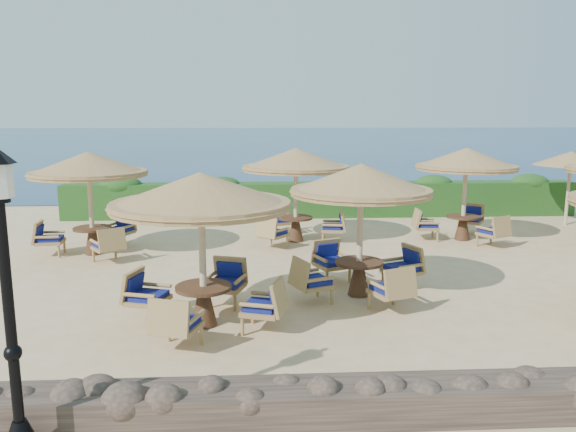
{
  "coord_description": "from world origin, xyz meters",
  "views": [
    {
      "loc": [
        -2.29,
        -12.32,
        3.61
      ],
      "look_at": [
        -1.6,
        0.24,
        1.3
      ],
      "focal_mm": 35.0,
      "sensor_mm": 36.0,
      "label": 1
    }
  ],
  "objects_px": {
    "cafe_set_5": "(466,174)",
    "cafe_set_3": "(89,180)",
    "extra_parasol": "(571,159)",
    "cafe_set_1": "(361,206)",
    "cafe_set_4": "(296,173)",
    "lamp_post": "(10,320)",
    "cafe_set_0": "(201,218)"
  },
  "relations": [
    {
      "from": "cafe_set_5",
      "to": "cafe_set_3",
      "type": "bearing_deg",
      "value": -173.77
    },
    {
      "from": "lamp_post",
      "to": "cafe_set_4",
      "type": "distance_m",
      "value": 10.74
    },
    {
      "from": "cafe_set_3",
      "to": "lamp_post",
      "type": "bearing_deg",
      "value": -78.84
    },
    {
      "from": "cafe_set_0",
      "to": "cafe_set_3",
      "type": "height_order",
      "value": "same"
    },
    {
      "from": "lamp_post",
      "to": "extra_parasol",
      "type": "distance_m",
      "value": 17.41
    },
    {
      "from": "lamp_post",
      "to": "cafe_set_3",
      "type": "relative_size",
      "value": 1.11
    },
    {
      "from": "extra_parasol",
      "to": "cafe_set_1",
      "type": "distance_m",
      "value": 10.55
    },
    {
      "from": "cafe_set_0",
      "to": "cafe_set_3",
      "type": "relative_size",
      "value": 1.03
    },
    {
      "from": "cafe_set_3",
      "to": "cafe_set_5",
      "type": "xyz_separation_m",
      "value": [
        10.19,
        1.11,
        -0.03
      ]
    },
    {
      "from": "cafe_set_4",
      "to": "cafe_set_5",
      "type": "bearing_deg",
      "value": -0.9
    },
    {
      "from": "extra_parasol",
      "to": "cafe_set_0",
      "type": "relative_size",
      "value": 0.79
    },
    {
      "from": "cafe_set_1",
      "to": "cafe_set_5",
      "type": "distance_m",
      "value": 6.21
    },
    {
      "from": "cafe_set_1",
      "to": "cafe_set_5",
      "type": "height_order",
      "value": "same"
    },
    {
      "from": "extra_parasol",
      "to": "cafe_set_1",
      "type": "xyz_separation_m",
      "value": [
        -8.07,
        -6.79,
        -0.35
      ]
    },
    {
      "from": "lamp_post",
      "to": "cafe_set_1",
      "type": "distance_m",
      "value": 6.91
    },
    {
      "from": "cafe_set_0",
      "to": "cafe_set_1",
      "type": "distance_m",
      "value": 3.3
    },
    {
      "from": "cafe_set_4",
      "to": "extra_parasol",
      "type": "bearing_deg",
      "value": 11.82
    },
    {
      "from": "cafe_set_0",
      "to": "cafe_set_1",
      "type": "height_order",
      "value": "same"
    },
    {
      "from": "cafe_set_3",
      "to": "cafe_set_4",
      "type": "relative_size",
      "value": 0.98
    },
    {
      "from": "cafe_set_4",
      "to": "cafe_set_1",
      "type": "bearing_deg",
      "value": -79.26
    },
    {
      "from": "lamp_post",
      "to": "cafe_set_4",
      "type": "relative_size",
      "value": 1.09
    },
    {
      "from": "extra_parasol",
      "to": "cafe_set_0",
      "type": "xyz_separation_m",
      "value": [
        -11.03,
        -8.26,
        -0.29
      ]
    },
    {
      "from": "lamp_post",
      "to": "cafe_set_4",
      "type": "height_order",
      "value": "lamp_post"
    },
    {
      "from": "cafe_set_5",
      "to": "cafe_set_1",
      "type": "bearing_deg",
      "value": -128.93
    },
    {
      "from": "cafe_set_4",
      "to": "cafe_set_3",
      "type": "bearing_deg",
      "value": -167.5
    },
    {
      "from": "cafe_set_0",
      "to": "extra_parasol",
      "type": "bearing_deg",
      "value": 36.83
    },
    {
      "from": "cafe_set_1",
      "to": "cafe_set_0",
      "type": "bearing_deg",
      "value": -153.52
    },
    {
      "from": "cafe_set_1",
      "to": "cafe_set_3",
      "type": "xyz_separation_m",
      "value": [
        -6.29,
        3.72,
        0.13
      ]
    },
    {
      "from": "cafe_set_1",
      "to": "cafe_set_4",
      "type": "distance_m",
      "value": 4.99
    },
    {
      "from": "extra_parasol",
      "to": "cafe_set_3",
      "type": "relative_size",
      "value": 0.81
    },
    {
      "from": "cafe_set_4",
      "to": "lamp_post",
      "type": "bearing_deg",
      "value": -109.58
    },
    {
      "from": "cafe_set_0",
      "to": "cafe_set_5",
      "type": "xyz_separation_m",
      "value": [
        6.85,
        6.3,
        0.04
      ]
    }
  ]
}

